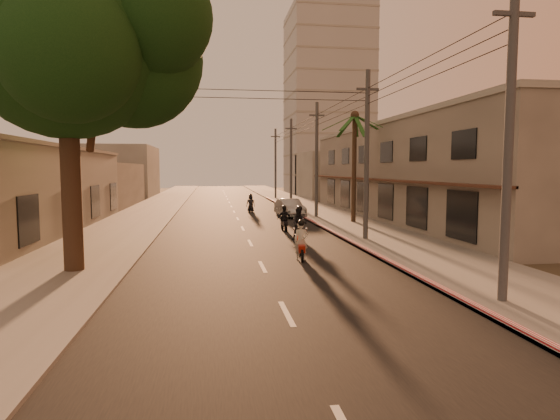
# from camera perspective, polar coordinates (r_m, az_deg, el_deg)

# --- Properties ---
(ground) EXTENTS (160.00, 160.00, 0.00)m
(ground) POSITION_cam_1_polar(r_m,az_deg,el_deg) (16.52, -1.40, -8.41)
(ground) COLOR #383023
(ground) RESTS_ON ground
(road) EXTENTS (10.00, 140.00, 0.02)m
(road) POSITION_cam_1_polar(r_m,az_deg,el_deg) (36.20, -5.18, -1.08)
(road) COLOR black
(road) RESTS_ON ground
(sidewalk_right) EXTENTS (5.00, 140.00, 0.12)m
(sidewalk_right) POSITION_cam_1_polar(r_m,az_deg,el_deg) (37.35, 6.38, -0.82)
(sidewalk_right) COLOR slate
(sidewalk_right) RESTS_ON ground
(sidewalk_left) EXTENTS (5.00, 140.00, 0.12)m
(sidewalk_left) POSITION_cam_1_polar(r_m,az_deg,el_deg) (36.58, -17.00, -1.13)
(sidewalk_left) COLOR slate
(sidewalk_left) RESTS_ON ground
(curb_stripe) EXTENTS (0.20, 60.00, 0.20)m
(curb_stripe) POSITION_cam_1_polar(r_m,az_deg,el_deg) (31.95, 4.48, -1.72)
(curb_stripe) COLOR red
(curb_stripe) RESTS_ON ground
(shophouse_row) EXTENTS (8.80, 34.20, 7.30)m
(shophouse_row) POSITION_cam_1_polar(r_m,az_deg,el_deg) (37.48, 16.85, 4.51)
(shophouse_row) COLOR gray
(shophouse_row) RESTS_ON ground
(left_building) EXTENTS (8.20, 24.20, 5.20)m
(left_building) POSITION_cam_1_polar(r_m,az_deg,el_deg) (32.32, -30.21, 2.14)
(left_building) COLOR #ADA99C
(left_building) RESTS_ON ground
(distant_tower) EXTENTS (12.10, 12.10, 28.00)m
(distant_tower) POSITION_cam_1_polar(r_m,az_deg,el_deg) (74.84, 5.82, 12.79)
(distant_tower) COLOR #B7B5B2
(distant_tower) RESTS_ON ground
(broadleaf_tree) EXTENTS (9.60, 8.70, 12.10)m
(broadleaf_tree) POSITION_cam_1_polar(r_m,az_deg,el_deg) (19.27, -23.39, 18.55)
(broadleaf_tree) COLOR black
(broadleaf_tree) RESTS_ON ground
(palm_tree) EXTENTS (5.00, 5.00, 8.20)m
(palm_tree) POSITION_cam_1_polar(r_m,az_deg,el_deg) (33.62, 9.09, 10.61)
(palm_tree) COLOR black
(palm_tree) RESTS_ON ground
(utility_poles) EXTENTS (1.20, 48.26, 9.00)m
(utility_poles) POSITION_cam_1_polar(r_m,az_deg,el_deg) (36.95, 4.50, 9.18)
(utility_poles) COLOR #38383A
(utility_poles) RESTS_ON ground
(filler_right) EXTENTS (8.00, 14.00, 6.00)m
(filler_right) POSITION_cam_1_polar(r_m,az_deg,el_deg) (63.00, 6.39, 4.22)
(filler_right) COLOR #ADA99C
(filler_right) RESTS_ON ground
(filler_left_near) EXTENTS (8.00, 14.00, 4.40)m
(filler_left_near) POSITION_cam_1_polar(r_m,az_deg,el_deg) (51.42, -21.88, 2.82)
(filler_left_near) COLOR #ADA99C
(filler_left_near) RESTS_ON ground
(filler_left_far) EXTENTS (8.00, 14.00, 7.00)m
(filler_left_far) POSITION_cam_1_polar(r_m,az_deg,el_deg) (69.02, -18.40, 4.47)
(filler_left_far) COLOR #ADA99C
(filler_left_far) RESTS_ON ground
(scooter_red) EXTENTS (0.73, 1.76, 1.73)m
(scooter_red) POSITION_cam_1_polar(r_m,az_deg,el_deg) (19.75, 2.59, -3.95)
(scooter_red) COLOR black
(scooter_red) RESTS_ON ground
(scooter_mid_a) EXTENTS (1.01, 1.90, 1.87)m
(scooter_mid_a) POSITION_cam_1_polar(r_m,az_deg,el_deg) (25.27, 2.38, -1.78)
(scooter_mid_a) COLOR black
(scooter_mid_a) RESTS_ON ground
(scooter_mid_b) EXTENTS (0.93, 1.65, 1.62)m
(scooter_mid_b) POSITION_cam_1_polar(r_m,az_deg,el_deg) (28.83, 0.51, -1.18)
(scooter_mid_b) COLOR black
(scooter_mid_b) RESTS_ON ground
(scooter_far_a) EXTENTS (0.98, 1.67, 1.66)m
(scooter_far_a) POSITION_cam_1_polar(r_m,az_deg,el_deg) (41.72, -3.60, 0.76)
(scooter_far_a) COLOR black
(scooter_far_a) RESTS_ON ground
(parked_car) EXTENTS (2.62, 4.76, 1.44)m
(parked_car) POSITION_cam_1_polar(r_m,az_deg,el_deg) (37.60, 1.21, 0.26)
(parked_car) COLOR #A6AAAF
(parked_car) RESTS_ON ground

